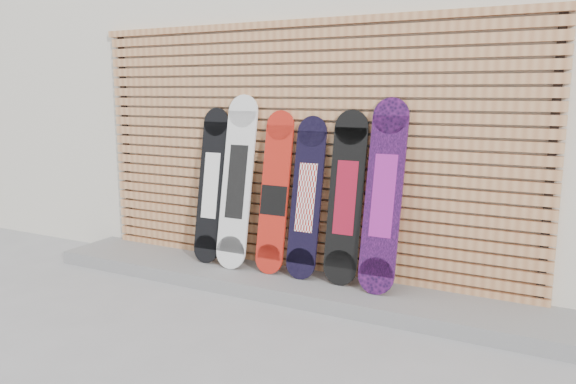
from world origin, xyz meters
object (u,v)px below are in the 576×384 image
snowboard_0 (211,186)px  snowboard_4 (346,198)px  snowboard_2 (275,193)px  snowboard_5 (384,196)px  snowboard_1 (237,182)px  snowboard_3 (306,198)px

snowboard_0 → snowboard_4: snowboard_4 is taller
snowboard_0 → snowboard_2: (0.67, -0.00, -0.02)m
snowboard_0 → snowboard_4: (1.34, 0.00, 0.00)m
snowboard_5 → snowboard_2: bearing=178.6°
snowboard_0 → snowboard_5: 1.67m
snowboard_1 → snowboard_2: 0.38m
snowboard_0 → snowboard_4: size_ratio=1.00×
snowboard_1 → snowboard_5: bearing=-0.3°
snowboard_3 → snowboard_4: (0.36, 0.01, 0.03)m
snowboard_1 → snowboard_0: bearing=175.9°
snowboard_1 → snowboard_5: (1.37, -0.01, -0.01)m
snowboard_3 → snowboard_4: snowboard_4 is taller
snowboard_3 → snowboard_5: 0.69m
snowboard_4 → snowboard_5: bearing=-5.8°
snowboard_0 → snowboard_3: bearing=-0.2°
snowboard_5 → snowboard_4: bearing=174.2°
snowboard_3 → snowboard_5: (0.69, -0.03, 0.08)m
snowboard_0 → snowboard_3: snowboard_0 is taller
snowboard_1 → snowboard_5: snowboard_1 is taller
snowboard_2 → snowboard_0: bearing=179.6°
snowboard_0 → snowboard_4: 1.34m
snowboard_2 → snowboard_3: snowboard_2 is taller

